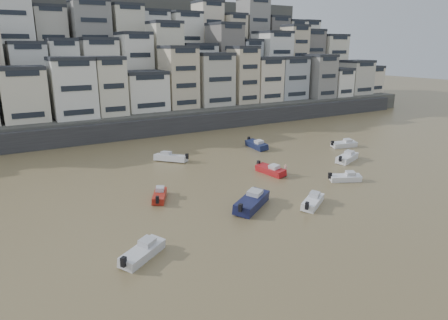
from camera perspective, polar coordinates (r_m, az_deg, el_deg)
harbor_wall at (r=82.14m, az=-10.10°, el=4.65°), size 140.00×3.00×3.50m
hillside at (r=120.07m, az=-15.16°, el=13.26°), size 141.04×66.00×50.00m
boat_a at (r=46.49m, az=12.57°, el=-5.61°), size 5.17×4.11×1.38m
boat_b at (r=55.93m, az=16.97°, el=-2.31°), size 4.75×3.34×1.24m
boat_c at (r=44.92m, az=3.99°, el=-5.68°), size 6.98×5.76×1.88m
boat_d at (r=65.71m, az=17.19°, el=0.51°), size 6.16×3.92×1.60m
boat_e at (r=56.90m, az=6.66°, el=-1.28°), size 2.37×5.51×1.46m
boat_f at (r=47.92m, az=-9.20°, el=-4.83°), size 3.56×4.90×1.29m
boat_g at (r=74.82m, az=16.79°, el=2.29°), size 5.42×2.79×1.41m
boat_h at (r=63.39m, az=-7.60°, el=0.53°), size 5.29×5.51×1.57m
boat_i at (r=71.16m, az=4.67°, el=2.34°), size 2.46×6.10×1.62m
boat_j at (r=35.49m, az=-11.57°, el=-12.55°), size 5.32×4.41×1.44m
person_pink at (r=56.23m, az=8.78°, el=-1.42°), size 0.44×0.44×1.74m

